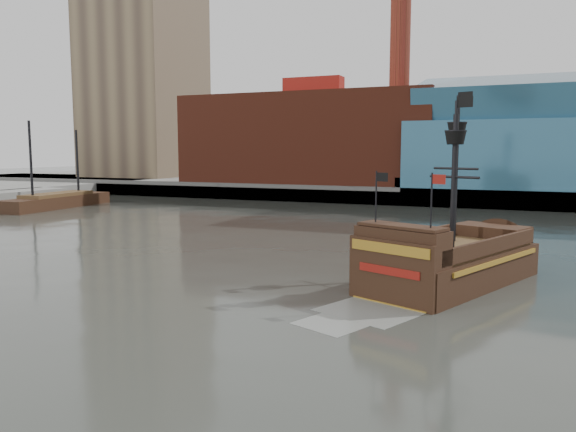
% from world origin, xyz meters
% --- Properties ---
extents(ground, '(400.00, 400.00, 0.00)m').
position_xyz_m(ground, '(0.00, 0.00, 0.00)').
color(ground, '#2B2D28').
rests_on(ground, ground).
extents(promenade_far, '(220.00, 60.00, 2.00)m').
position_xyz_m(promenade_far, '(0.00, 92.00, 1.00)').
color(promenade_far, slate).
rests_on(promenade_far, ground).
extents(seawall, '(220.00, 1.00, 2.60)m').
position_xyz_m(seawall, '(0.00, 62.50, 1.30)').
color(seawall, '#4C4C49').
rests_on(seawall, ground).
extents(skyline, '(149.00, 45.00, 62.00)m').
position_xyz_m(skyline, '(5.21, 84.56, 24.55)').
color(skyline, brown).
rests_on(skyline, promenade_far).
extents(pirate_ship, '(10.53, 16.91, 12.19)m').
position_xyz_m(pirate_ship, '(7.55, 15.94, 1.10)').
color(pirate_ship, black).
rests_on(pirate_ship, ground).
extents(docked_vessel, '(5.55, 18.30, 12.26)m').
position_xyz_m(docked_vessel, '(-48.16, 41.00, 0.78)').
color(docked_vessel, black).
rests_on(docked_vessel, ground).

